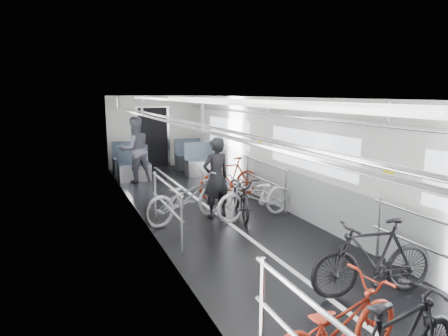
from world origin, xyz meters
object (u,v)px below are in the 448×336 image
Objects in this scene: bike_right_near at (373,258)px; person_seated at (135,149)px; bike_right_mid at (255,196)px; bike_right_far at (229,178)px; person_standing at (216,178)px; bike_aisle at (241,195)px; bike_left_near at (336,327)px; bike_left_far at (186,197)px.

person_seated reaches higher than bike_right_near.
bike_right_mid is 1.09× the size of bike_right_far.
person_standing reaches higher than bike_right_near.
person_seated is (-1.41, 4.06, 0.50)m from bike_aisle.
person_seated is at bearing -157.61° from bike_right_near.
bike_right_far is at bearing -22.17° from bike_left_near.
bike_aisle is (-0.11, 3.61, -0.07)m from bike_right_near.
bike_left_near is 1.59m from bike_right_near.
bike_right_mid is 0.95× the size of person_seated.
person_standing is 4.06m from person_seated.
bike_aisle is at bearing -167.10° from bike_right_near.
bike_left_near is at bearing 161.87° from bike_left_far.
bike_left_near is at bearing -26.46° from bike_right_mid.
bike_right_far is at bearing -66.01° from bike_left_far.
bike_left_far is 3.90m from bike_right_near.
bike_aisle reaches higher than bike_left_near.
bike_right_mid is 4.65m from person_seated.
bike_right_mid is 0.87m from person_standing.
bike_right_far is (1.51, 5.96, 0.07)m from bike_left_near.
bike_left_near is 0.97× the size of bike_right_near.
bike_aisle is 0.99× the size of person_standing.
bike_right_far is (0.16, 1.71, 0.02)m from bike_right_mid.
bike_right_mid is (0.06, 3.32, -0.03)m from bike_right_near.
bike_left_far is at bearing -149.93° from bike_right_near.
bike_right_far is 3.19m from person_seated.
bike_left_far is at bearing -8.18° from bike_left_near.
bike_aisle is 4.32m from person_seated.
bike_right_far reaches higher than bike_left_far.
person_standing is at bearing -16.02° from bike_left_near.
bike_right_near is (1.26, -3.69, 0.01)m from bike_left_far.
person_standing is at bearing -128.37° from bike_right_mid.
bike_right_near is 5.03m from bike_right_far.
bike_left_far is at bearing -114.51° from bike_right_mid.
bike_left_near is 4.69m from bike_aisle.
bike_left_near is 4.70m from person_standing.
person_standing is (-0.52, 0.10, 0.39)m from bike_aisle.
bike_right_mid is 1.07× the size of person_standing.
person_standing is (-0.69, 0.39, 0.36)m from bike_right_mid.
person_standing is at bearing -39.71° from bike_right_far.
person_standing is at bearing -159.26° from bike_right_near.
bike_right_near is 3.78m from person_standing.
bike_right_far is at bearing -171.42° from bike_right_near.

